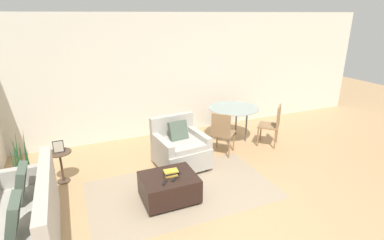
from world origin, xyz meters
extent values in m
plane|color=tan|center=(0.00, 0.00, 0.00)|extent=(20.00, 20.00, 0.00)
cube|color=silver|center=(0.00, 3.55, 1.38)|extent=(12.00, 0.06, 2.75)
cube|color=gray|center=(-0.19, 1.02, 0.00)|extent=(2.97, 1.74, 0.00)
cube|color=brown|center=(-0.19, 0.40, 0.00)|extent=(2.91, 0.06, 0.00)
cube|color=brown|center=(-0.19, 0.65, 0.00)|extent=(2.91, 0.06, 0.00)
cube|color=brown|center=(-0.19, 0.89, 0.00)|extent=(2.91, 0.06, 0.00)
cube|color=brown|center=(-0.19, 1.14, 0.00)|extent=(2.91, 0.06, 0.00)
cube|color=brown|center=(-0.19, 1.39, 0.00)|extent=(2.91, 0.06, 0.00)
cube|color=brown|center=(-0.19, 1.64, 0.00)|extent=(2.91, 0.06, 0.00)
cube|color=#B2ADA3|center=(-2.48, 0.55, 0.22)|extent=(0.92, 1.85, 0.44)
cube|color=#B2ADA3|center=(-2.09, 0.55, 0.69)|extent=(0.14, 1.85, 0.50)
cube|color=#B2ADA3|center=(-2.48, 1.41, 0.57)|extent=(0.85, 0.12, 0.26)
cube|color=#4C5B4C|center=(-2.39, 0.96, 0.72)|extent=(0.19, 0.40, 0.41)
cube|color=#4C5B4C|center=(-2.39, 0.22, 0.72)|extent=(0.19, 0.40, 0.41)
cube|color=#B2ADA3|center=(0.09, 1.77, 0.25)|extent=(0.95, 0.95, 0.38)
cube|color=#B2ADA3|center=(0.09, 1.74, 0.49)|extent=(0.70, 0.81, 0.10)
cube|color=#B2ADA3|center=(0.05, 2.15, 0.67)|extent=(0.87, 0.21, 0.47)
cube|color=#B2ADA3|center=(-0.28, 1.74, 0.54)|extent=(0.20, 0.81, 0.20)
cube|color=#B2ADA3|center=(0.46, 1.81, 0.54)|extent=(0.20, 0.81, 0.20)
cylinder|color=brown|center=(-0.23, 1.38, 0.03)|extent=(0.05, 0.05, 0.06)
cylinder|color=brown|center=(0.47, 1.45, 0.03)|extent=(0.05, 0.05, 0.06)
cylinder|color=brown|center=(-0.30, 2.09, 0.03)|extent=(0.05, 0.05, 0.06)
cylinder|color=brown|center=(0.40, 2.16, 0.03)|extent=(0.05, 0.05, 0.06)
cube|color=#4C5B4C|center=(0.08, 1.88, 0.69)|extent=(0.36, 0.24, 0.36)
cube|color=black|center=(-0.46, 0.87, 0.22)|extent=(0.83, 0.68, 0.36)
cylinder|color=black|center=(-0.82, 0.58, 0.02)|extent=(0.04, 0.04, 0.04)
cylinder|color=black|center=(-0.10, 0.58, 0.02)|extent=(0.04, 0.04, 0.04)
cylinder|color=black|center=(-0.82, 1.15, 0.02)|extent=(0.04, 0.04, 0.04)
cylinder|color=black|center=(-0.10, 1.15, 0.02)|extent=(0.04, 0.04, 0.04)
cube|color=gold|center=(-0.42, 0.89, 0.42)|extent=(0.21, 0.18, 0.02)
cube|color=black|center=(-0.40, 0.90, 0.44)|extent=(0.23, 0.14, 0.03)
cube|color=gold|center=(-0.42, 0.89, 0.47)|extent=(0.22, 0.16, 0.02)
cube|color=black|center=(-0.57, 0.71, 0.41)|extent=(0.12, 0.14, 0.01)
cube|color=black|center=(-0.41, 0.74, 0.41)|extent=(0.14, 0.12, 0.01)
cylinder|color=#333338|center=(-2.53, 2.00, 0.12)|extent=(0.43, 0.43, 0.25)
cylinder|color=black|center=(-2.53, 2.00, 0.24)|extent=(0.39, 0.39, 0.02)
cone|color=#286033|center=(-2.42, 2.01, 0.58)|extent=(0.05, 0.11, 0.66)
cone|color=#286033|center=(-2.44, 2.08, 0.66)|extent=(0.11, 0.12, 0.82)
cone|color=#286033|center=(-2.51, 2.06, 0.55)|extent=(0.09, 0.06, 0.60)
cone|color=#286033|center=(-2.55, 2.04, 0.64)|extent=(0.11, 0.08, 0.79)
cone|color=#286033|center=(-2.59, 2.02, 0.57)|extent=(0.08, 0.15, 0.64)
cone|color=#286033|center=(-2.62, 1.96, 0.52)|extent=(0.08, 0.11, 0.54)
cone|color=#286033|center=(-2.55, 1.97, 0.52)|extent=(0.07, 0.06, 0.54)
cone|color=#286033|center=(-2.52, 1.90, 0.64)|extent=(0.16, 0.05, 0.78)
cone|color=#286033|center=(-2.49, 1.99, 0.56)|extent=(0.06, 0.07, 0.62)
cylinder|color=#4C3828|center=(-1.96, 2.07, 0.55)|extent=(0.38, 0.38, 0.02)
cylinder|color=#4C3828|center=(-1.96, 2.07, 0.28)|extent=(0.04, 0.04, 0.52)
cylinder|color=#4C3828|center=(-1.96, 2.07, 0.01)|extent=(0.21, 0.21, 0.02)
cube|color=black|center=(-1.96, 2.07, 0.65)|extent=(0.17, 0.05, 0.20)
cube|color=#B2A893|center=(-1.96, 2.06, 0.65)|extent=(0.15, 0.04, 0.17)
cube|color=black|center=(-1.96, 2.09, 0.60)|extent=(0.02, 0.04, 0.10)
cylinder|color=#8C9E99|center=(1.64, 2.54, 0.74)|extent=(1.11, 1.11, 0.01)
cylinder|color=#59595B|center=(1.43, 2.33, 0.37)|extent=(0.04, 0.04, 0.74)
cylinder|color=#59595B|center=(1.86, 2.33, 0.37)|extent=(0.04, 0.04, 0.74)
cylinder|color=#59595B|center=(1.43, 2.76, 0.37)|extent=(0.04, 0.04, 0.74)
cylinder|color=#59595B|center=(1.86, 2.76, 0.37)|extent=(0.04, 0.04, 0.74)
cube|color=#93704C|center=(1.09, 1.99, 0.43)|extent=(0.59, 0.59, 0.03)
cube|color=#93704C|center=(0.95, 1.85, 0.68)|extent=(0.29, 0.29, 0.45)
cylinder|color=#93704C|center=(1.34, 1.99, 0.21)|extent=(0.03, 0.03, 0.42)
cylinder|color=#93704C|center=(1.09, 2.24, 0.21)|extent=(0.03, 0.03, 0.42)
cylinder|color=#93704C|center=(1.09, 1.73, 0.21)|extent=(0.03, 0.03, 0.42)
cylinder|color=#93704C|center=(0.83, 1.99, 0.21)|extent=(0.03, 0.03, 0.42)
cube|color=#93704C|center=(2.20, 1.99, 0.43)|extent=(0.59, 0.59, 0.03)
cube|color=#93704C|center=(2.33, 1.85, 0.68)|extent=(0.29, 0.29, 0.45)
cylinder|color=#93704C|center=(2.20, 2.24, 0.21)|extent=(0.03, 0.03, 0.42)
cylinder|color=#93704C|center=(1.94, 1.99, 0.21)|extent=(0.03, 0.03, 0.42)
cylinder|color=#93704C|center=(2.45, 1.99, 0.21)|extent=(0.03, 0.03, 0.42)
cylinder|color=#93704C|center=(2.20, 1.73, 0.21)|extent=(0.03, 0.03, 0.42)
camera|label=1|loc=(-1.69, -2.92, 2.72)|focal=28.00mm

